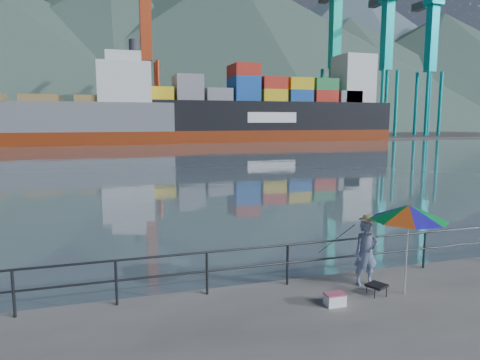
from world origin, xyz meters
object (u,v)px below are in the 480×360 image
fisherman (366,253)px  bulk_carrier (48,119)px  cooler_bag (335,300)px  beach_umbrella (409,213)px  container_ship (272,111)px

fisherman → bulk_carrier: (-15.64, 71.03, 3.41)m
fisherman → cooler_bag: fisherman is taller
beach_umbrella → cooler_bag: (-1.85, -0.08, -1.80)m
fisherman → cooler_bag: size_ratio=3.82×
fisherman → beach_umbrella: bearing=-44.6°
fisherman → container_ship: bearing=78.6°
cooler_bag → bulk_carrier: bearing=102.1°
bulk_carrier → container_ship: container_ship is taller
beach_umbrella → cooler_bag: bearing=-177.5°
beach_umbrella → container_ship: size_ratio=0.04×
fisherman → container_ship: 78.42m
cooler_bag → container_ship: 79.68m
fisherman → container_ship: size_ratio=0.03×
beach_umbrella → bulk_carrier: bulk_carrier is taller
fisherman → beach_umbrella: size_ratio=0.75×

